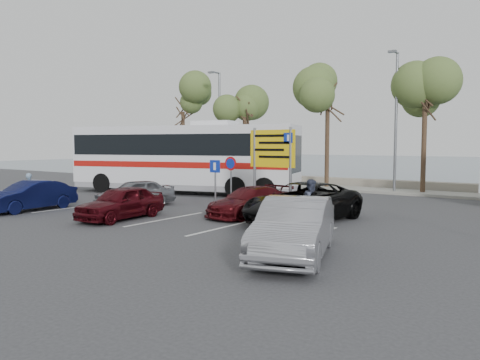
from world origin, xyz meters
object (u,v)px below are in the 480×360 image
Objects in this scene: car_red at (121,203)px; direction_sign at (272,155)px; coach_bus_left at (183,160)px; suv_black at (303,202)px; car_silver_b at (294,228)px; street_lamp_right at (396,115)px; pedestrian_near at (29,190)px; street_lamp_left at (219,121)px; car_silver_a at (135,193)px; car_blue at (30,196)px; pedestrian_far at (312,202)px; car_maroon at (250,202)px.

direction_sign is at bearing 50.18° from car_red.
coach_bus_left is 2.60× the size of suv_black.
car_silver_b is at bearing -15.19° from car_red.
street_lamp_right is 2.23× the size of direction_sign.
pedestrian_near is (-14.80, 1.50, 0.02)m from car_silver_b.
street_lamp_left is 2.23× the size of direction_sign.
car_silver_a is 0.70× the size of suv_black.
pedestrian_far reaches higher than car_blue.
car_red is at bearing 147.65° from pedestrian_near.
direction_sign is 11.39m from pedestrian_near.
suv_black is (2.40, 0.00, 0.15)m from car_maroon.
pedestrian_far is (14.01, -12.52, -3.77)m from street_lamp_left.
street_lamp_right reaches higher than pedestrian_far.
coach_bus_left is 3.64× the size of car_red.
pedestrian_near is at bearing -152.55° from direction_sign.
car_red is (4.54, -8.51, -1.30)m from coach_bus_left.
pedestrian_near is (-1.86, -8.50, -1.17)m from coach_bus_left.
car_red is 0.82× the size of car_silver_b.
car_maroon is (8.14, -5.00, -1.36)m from coach_bus_left.
coach_bus_left reaches higher than direction_sign.
direction_sign is 3.39m from suv_black.
street_lamp_right is at bearing 79.94° from car_silver_b.
direction_sign is at bearing 41.56° from car_silver_a.
suv_black is 12.88m from pedestrian_near.
suv_black is at bearing 7.62° from car_maroon.
pedestrian_far is at bearing -36.15° from direction_sign.
pedestrian_far reaches higher than car_silver_a.
coach_bus_left is (-10.14, -7.02, -2.65)m from street_lamp_right.
car_blue is at bearing -145.67° from direction_sign.
suv_black is (2.40, -1.70, -1.70)m from direction_sign.
coach_bus_left is 8.78m from pedestrian_near.
car_silver_b reaches higher than suv_black.
coach_bus_left is at bearing -134.67° from pedestrian_near.
car_maroon is at bearing -47.54° from street_lamp_left.
coach_bus_left is at bearing -67.80° from street_lamp_left.
pedestrian_far is at bearing -26.26° from coach_bus_left.
pedestrian_far is (11.68, 3.73, 0.18)m from car_blue.
car_silver_b is (4.80, -6.70, -1.67)m from direction_sign.
street_lamp_right is (13.00, 0.00, 0.00)m from street_lamp_left.
car_maroon is 0.77× the size of suv_black.
car_silver_a is at bearing -169.05° from suv_black.
suv_black is at bearing 24.59° from car_silver_a.
direction_sign is (-2.00, -10.32, -2.17)m from street_lamp_right.
car_red is at bearing -143.36° from suv_black.
car_silver_a is 0.94× the size of car_blue.
pedestrian_near is at bearing 147.55° from car_blue.
car_maroon is (11.00, -12.02, -4.01)m from street_lamp_left.
direction_sign is 6.70m from car_silver_a.
car_silver_a is (2.14, -5.68, -1.32)m from coach_bus_left.
street_lamp_left is 14.21m from car_silver_a.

